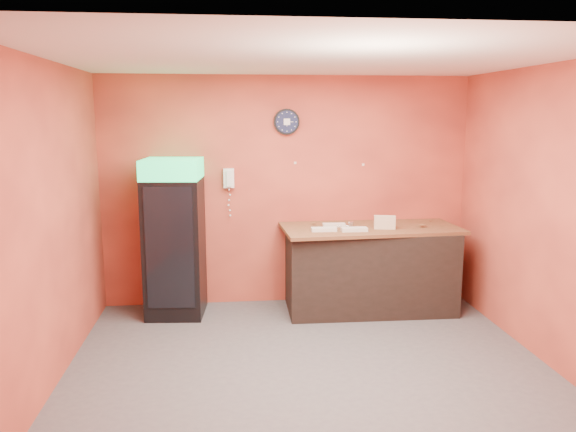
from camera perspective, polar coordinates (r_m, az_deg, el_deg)
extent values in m
plane|color=#47474C|center=(5.41, 2.23, -15.30)|extent=(4.50, 4.50, 0.00)
cube|color=#DC583E|center=(6.92, -0.10, 2.53)|extent=(4.50, 0.02, 2.80)
cube|color=#DC583E|center=(5.14, -23.30, -1.02)|extent=(0.02, 4.00, 2.80)
cube|color=#DC583E|center=(5.74, 25.14, -0.06)|extent=(0.02, 4.00, 2.80)
cube|color=white|center=(4.90, 2.47, 15.74)|extent=(4.50, 4.00, 0.02)
cube|color=black|center=(6.68, -11.41, -3.16)|extent=(0.69, 0.69, 1.61)
cube|color=#18D465|center=(6.53, -11.70, 4.70)|extent=(0.69, 0.69, 0.23)
cube|color=black|center=(6.35, -11.45, -3.23)|extent=(0.53, 0.06, 1.38)
cube|color=black|center=(6.86, 8.26, -5.43)|extent=(1.98, 0.90, 0.98)
cylinder|color=black|center=(6.84, -0.14, 9.55)|extent=(0.31, 0.05, 0.31)
cylinder|color=#0F1433|center=(6.81, -0.12, 9.55)|extent=(0.27, 0.01, 0.27)
cube|color=white|center=(6.80, -0.11, 9.55)|extent=(0.08, 0.00, 0.08)
cube|color=white|center=(6.82, -6.03, 3.85)|extent=(0.13, 0.07, 0.23)
cube|color=white|center=(6.77, -6.03, 3.80)|extent=(0.05, 0.04, 0.19)
cube|color=brown|center=(6.74, 8.37, -1.24)|extent=(2.13, 1.05, 0.04)
cube|color=beige|center=(6.62, 9.79, -1.08)|extent=(0.26, 0.13, 0.05)
cube|color=beige|center=(6.61, 9.80, -0.64)|extent=(0.26, 0.13, 0.05)
cube|color=beige|center=(6.60, 9.81, -0.20)|extent=(0.26, 0.13, 0.05)
cube|color=silver|center=(6.41, 3.67, -1.36)|extent=(0.29, 0.12, 0.04)
cube|color=silver|center=(6.44, 6.75, -1.36)|extent=(0.30, 0.12, 0.04)
cube|color=silver|center=(6.68, 4.69, -0.92)|extent=(0.27, 0.11, 0.04)
cylinder|color=silver|center=(6.68, 6.42, -0.84)|extent=(0.07, 0.07, 0.07)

